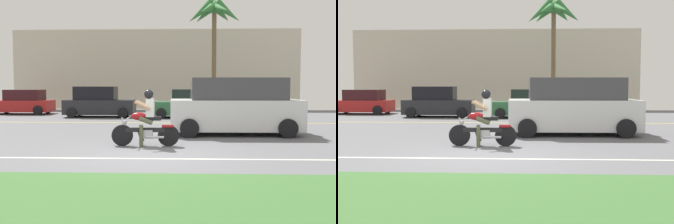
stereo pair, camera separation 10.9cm
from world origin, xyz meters
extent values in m
cube|color=slate|center=(0.00, 3.00, -0.02)|extent=(56.00, 30.00, 0.04)
cube|color=#3D6B33|center=(0.00, -4.10, 0.03)|extent=(56.00, 3.80, 0.06)
cube|color=silver|center=(0.00, -0.44, 0.00)|extent=(50.40, 0.12, 0.01)
cube|color=yellow|center=(0.00, 8.38, 0.00)|extent=(50.40, 0.12, 0.01)
cylinder|color=black|center=(-0.94, 1.47, 0.31)|extent=(0.61, 0.09, 0.61)
cylinder|color=black|center=(0.39, 1.47, 0.31)|extent=(0.61, 0.09, 0.61)
cylinder|color=#B7BAC1|center=(-0.84, 1.47, 0.56)|extent=(0.28, 0.05, 0.53)
cube|color=black|center=(-0.27, 1.47, 0.47)|extent=(1.12, 0.10, 0.12)
cube|color=#B7BAC1|center=(-0.22, 1.47, 0.35)|extent=(0.33, 0.20, 0.25)
ellipsoid|color=maroon|center=(-0.46, 1.47, 0.86)|extent=(0.45, 0.25, 0.22)
cube|color=black|center=(-0.07, 1.47, 0.80)|extent=(0.49, 0.23, 0.10)
cube|color=maroon|center=(0.37, 1.47, 0.58)|extent=(0.33, 0.16, 0.06)
cylinder|color=#B7BAC1|center=(-0.75, 1.47, 0.81)|extent=(0.04, 0.63, 0.04)
sphere|color=#B7BAC1|center=(-0.88, 1.47, 0.69)|extent=(0.14, 0.14, 0.14)
cylinder|color=#B7BAC1|center=(0.01, 1.34, 0.28)|extent=(0.51, 0.07, 0.07)
cube|color=white|center=(-0.13, 1.47, 1.10)|extent=(0.23, 0.33, 0.51)
sphere|color=black|center=(-0.17, 1.47, 1.49)|extent=(0.27, 0.27, 0.27)
cylinder|color=#51563D|center=(-0.25, 1.57, 0.75)|extent=(0.41, 0.13, 0.26)
cylinder|color=#51563D|center=(-0.25, 1.36, 0.75)|extent=(0.41, 0.13, 0.26)
cylinder|color=#51563D|center=(-0.38, 1.32, 0.31)|extent=(0.11, 0.11, 0.62)
cylinder|color=#51563D|center=(-0.42, 1.59, 0.28)|extent=(0.21, 0.11, 0.35)
cylinder|color=tan|center=(-0.33, 1.67, 1.18)|extent=(0.46, 0.09, 0.29)
cylinder|color=tan|center=(-0.34, 1.26, 1.18)|extent=(0.46, 0.09, 0.29)
cube|color=silver|center=(2.64, 4.33, 0.71)|extent=(4.56, 2.08, 1.06)
cube|color=#414147|center=(2.73, 4.33, 1.62)|extent=(3.29, 1.78, 0.77)
cylinder|color=black|center=(4.25, 5.36, 0.32)|extent=(0.64, 0.23, 0.64)
cylinder|color=black|center=(0.99, 5.31, 0.32)|extent=(0.64, 0.23, 0.64)
cylinder|color=black|center=(4.28, 3.36, 0.32)|extent=(0.64, 0.23, 0.64)
cylinder|color=black|center=(1.02, 3.30, 0.32)|extent=(0.64, 0.23, 0.64)
cylinder|color=black|center=(5.00, 4.37, 0.76)|extent=(0.21, 0.58, 0.58)
cube|color=#AD1E1E|center=(-9.10, 13.68, 0.50)|extent=(3.74, 1.66, 0.69)
cube|color=#351116|center=(-8.88, 13.68, 1.17)|extent=(2.17, 1.41, 0.64)
cylinder|color=black|center=(-7.75, 14.48, 0.28)|extent=(0.56, 0.19, 0.56)
cylinder|color=black|center=(-10.43, 14.51, 0.28)|extent=(0.56, 0.19, 0.56)
cylinder|color=black|center=(-7.77, 12.86, 0.28)|extent=(0.56, 0.19, 0.56)
cube|color=#232328|center=(-3.81, 11.74, 0.55)|extent=(3.85, 1.62, 0.80)
cube|color=black|center=(-4.04, 11.74, 1.32)|extent=(2.24, 1.39, 0.74)
cylinder|color=black|center=(-5.20, 10.93, 0.28)|extent=(0.56, 0.18, 0.56)
cylinder|color=black|center=(-2.43, 10.94, 0.28)|extent=(0.56, 0.18, 0.56)
cylinder|color=black|center=(-5.20, 12.54, 0.28)|extent=(0.56, 0.18, 0.56)
cylinder|color=black|center=(-2.43, 12.55, 0.28)|extent=(0.56, 0.18, 0.56)
cube|color=#2D663D|center=(1.22, 11.41, 0.51)|extent=(4.31, 1.66, 0.72)
cube|color=black|center=(1.48, 11.41, 1.20)|extent=(2.50, 1.41, 0.66)
cylinder|color=black|center=(2.77, 12.20, 0.28)|extent=(0.56, 0.19, 0.56)
cylinder|color=black|center=(-0.32, 12.23, 0.28)|extent=(0.56, 0.19, 0.56)
cylinder|color=black|center=(2.75, 10.59, 0.28)|extent=(0.56, 0.19, 0.56)
cylinder|color=black|center=(-0.34, 10.62, 0.28)|extent=(0.56, 0.19, 0.56)
cylinder|color=brown|center=(2.75, 15.00, 3.29)|extent=(0.28, 0.28, 6.58)
sphere|color=#337538|center=(2.75, 15.00, 6.58)|extent=(0.74, 0.74, 0.74)
cone|color=#337538|center=(3.59, 15.15, 6.37)|extent=(2.03, 1.02, 1.67)
cone|color=#337538|center=(3.26, 15.68, 6.37)|extent=(1.76, 2.02, 1.36)
cone|color=#337538|center=(2.21, 15.67, 6.37)|extent=(1.79, 1.99, 1.49)
cone|color=#337538|center=(1.91, 15.17, 6.37)|extent=(2.02, 1.05, 1.71)
cone|color=#337538|center=(2.32, 14.26, 6.37)|extent=(1.61, 2.09, 1.25)
cone|color=#337538|center=(3.06, 14.20, 6.37)|extent=(1.37, 2.13, 1.16)
cube|color=beige|center=(-1.28, 21.00, 2.94)|extent=(21.28, 4.00, 5.88)
camera|label=1|loc=(0.80, -9.42, 1.73)|focal=41.00mm
camera|label=2|loc=(0.91, -9.41, 1.73)|focal=41.00mm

